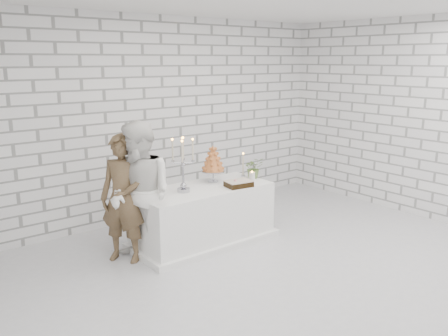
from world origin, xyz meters
TOP-DOWN VIEW (x-y plane):
  - ground at (0.00, 0.00)m, footprint 6.00×5.00m
  - wall_back at (0.00, 2.50)m, footprint 6.00×0.01m
  - wall_right at (3.00, 0.00)m, footprint 0.01×5.00m
  - cake_table at (-0.25, 1.15)m, footprint 1.80×0.80m
  - groom at (-1.32, 1.29)m, footprint 0.64×0.67m
  - bride at (-1.19, 1.08)m, footprint 0.78×0.92m
  - candelabra at (-0.56, 1.15)m, footprint 0.32×0.32m
  - croquembouche at (0.03, 1.31)m, footprint 0.35×0.35m
  - chocolate_cake at (0.14, 0.90)m, footprint 0.36×0.28m
  - pillar_candle at (0.47, 1.01)m, footprint 0.10×0.10m
  - extra_taper at (0.55, 1.28)m, footprint 0.07×0.07m
  - flowers at (0.60, 1.12)m, footprint 0.34×0.32m

SIDE VIEW (x-z plane):
  - ground at x=0.00m, z-range -0.01..0.01m
  - cake_table at x=-0.25m, z-range 0.00..0.75m
  - groom at x=-1.32m, z-range 0.00..1.54m
  - chocolate_cake at x=0.14m, z-range 0.75..0.83m
  - pillar_candle at x=0.47m, z-range 0.75..0.87m
  - bride at x=-1.19m, z-range 0.00..1.70m
  - flowers at x=0.60m, z-range 0.75..1.04m
  - extra_taper at x=0.55m, z-range 0.75..1.07m
  - croquembouche at x=0.03m, z-range 0.75..1.25m
  - candelabra at x=-0.56m, z-range 0.75..1.45m
  - wall_back at x=0.00m, z-range 0.00..3.00m
  - wall_right at x=3.00m, z-range 0.00..3.00m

